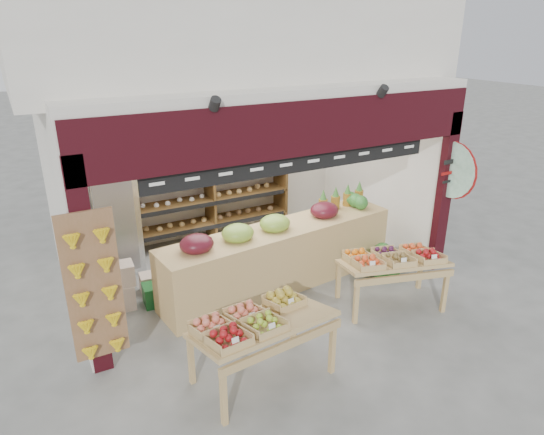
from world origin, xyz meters
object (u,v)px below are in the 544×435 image
at_px(display_table_right, 393,260).
at_px(watermelon_pile, 381,264).
at_px(refrigerator, 112,219).
at_px(display_table_left, 253,323).
at_px(back_shelving, 209,178).
at_px(cardboard_stack, 136,288).
at_px(mid_counter, 280,254).

relative_size(display_table_right, watermelon_pile, 2.38).
relative_size(refrigerator, display_table_left, 1.13).
distance_m(back_shelving, display_table_right, 3.83).
bearing_deg(refrigerator, cardboard_stack, -95.93).
bearing_deg(refrigerator, back_shelving, 8.22).
relative_size(display_table_left, watermelon_pile, 2.40).
distance_m(back_shelving, refrigerator, 1.99).
bearing_deg(refrigerator, watermelon_pile, -36.87).
relative_size(mid_counter, display_table_left, 2.42).
distance_m(refrigerator, display_table_left, 3.65).
xyz_separation_m(back_shelving, display_table_right, (1.37, -3.54, -0.48)).
xyz_separation_m(cardboard_stack, watermelon_pile, (3.80, -1.03, -0.08)).
xyz_separation_m(refrigerator, display_table_left, (0.78, -3.56, -0.15)).
bearing_deg(back_shelving, mid_counter, -83.91).
bearing_deg(back_shelving, watermelon_pile, -55.24).
relative_size(refrigerator, mid_counter, 0.47).
bearing_deg(refrigerator, display_table_left, -83.97).
bearing_deg(display_table_left, watermelon_pile, 23.51).
bearing_deg(display_table_right, watermelon_pile, 56.40).
xyz_separation_m(refrigerator, mid_counter, (2.15, -1.75, -0.39)).
height_order(back_shelving, display_table_left, back_shelving).
relative_size(back_shelving, cardboard_stack, 3.09).
distance_m(refrigerator, display_table_right, 4.48).
bearing_deg(watermelon_pile, mid_counter, 163.54).
bearing_deg(refrigerator, display_table_right, -49.27).
relative_size(cardboard_stack, watermelon_pile, 1.47).
bearing_deg(display_table_left, mid_counter, 52.94).
relative_size(cardboard_stack, mid_counter, 0.25).
height_order(refrigerator, display_table_right, refrigerator).
xyz_separation_m(mid_counter, watermelon_pile, (1.66, -0.49, -0.36)).
height_order(refrigerator, display_table_left, refrigerator).
distance_m(cardboard_stack, mid_counter, 2.22).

